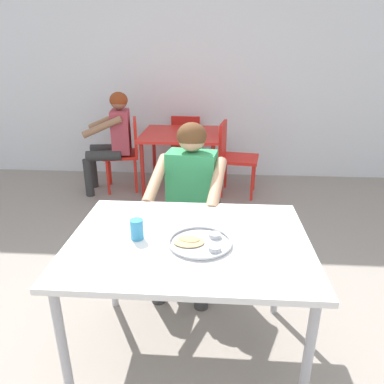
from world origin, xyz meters
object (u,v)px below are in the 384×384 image
Objects in this scene: table_foreground at (189,251)px; table_background_red at (180,140)px; chair_red_far at (187,140)px; diner_foreground at (189,193)px; chair_red_left at (127,149)px; chair_red_right at (232,153)px; drinking_cup at (137,229)px; thali_tray at (200,242)px; patron_background at (113,134)px; chair_foreground at (194,210)px.

table_background_red is at bearing 96.52° from table_foreground.
chair_red_far is at bearing 88.22° from table_background_red.
table_foreground is at bearing -85.82° from diner_foreground.
chair_red_left reaches higher than chair_red_right.
chair_red_right is (1.27, -0.08, -0.01)m from chair_red_left.
table_foreground is 0.29m from drinking_cup.
diner_foreground is at bearing -82.52° from table_background_red.
table_background_red is at bearing 97.68° from thali_tray.
chair_red_far reaches higher than table_background_red.
drinking_cup is (-0.26, -0.02, 0.13)m from table_foreground.
patron_background reaches higher than table_foreground.
chair_red_left reaches higher than drinking_cup.
patron_background reaches higher than chair_red_left.
chair_red_far is (-0.27, 3.16, -0.20)m from table_foreground.
patron_background is at bearing 120.21° from diner_foreground.
diner_foreground is (0.20, 0.75, -0.11)m from drinking_cup.
diner_foreground is (-0.05, 0.73, 0.02)m from table_foreground.
chair_red_right is (0.35, 1.54, 0.03)m from chair_foreground.
chair_red_left is 1.05× the size of chair_red_far.
patron_background is at bearing -178.94° from table_background_red.
chair_red_right is at bearing -48.72° from chair_red_far.
chair_red_far is at bearing 90.17° from drinking_cup.
chair_foreground is 0.94× the size of chair_red_right.
chair_red_left is (-1.00, 2.62, -0.26)m from thali_tray.
diner_foreground is at bearing 74.82° from drinking_cup.
patron_background is at bearing 113.42° from table_foreground.
chair_foreground is 0.32m from diner_foreground.
thali_tray is 2.57m from chair_red_right.
patron_background is (-0.79, -0.01, 0.06)m from table_background_red.
chair_foreground is at bearing -102.95° from chair_red_right.
patron_background is at bearing -149.73° from chair_red_left.
patron_background reaches higher than diner_foreground.
chair_red_right is 1.04× the size of chair_red_far.
table_background_red is 1.03× the size of chair_red_left.
drinking_cup is at bearing -89.32° from table_background_red.
table_foreground is 3.82× the size of thali_tray.
patron_background is (-0.81, -0.67, 0.23)m from chair_red_far.
chair_red_far is (-0.59, 0.67, -0.02)m from chair_red_right.
drinking_cup is at bearing -176.11° from table_foreground.
table_foreground is 2.52m from table_background_red.
table_foreground is 1.38× the size of chair_red_left.
drinking_cup is 2.53m from table_background_red.
drinking_cup is 2.69m from chair_red_left.
chair_foreground is (0.23, 0.97, -0.34)m from drinking_cup.
thali_tray reaches higher than table_foreground.
chair_foreground reaches higher than thali_tray.
drinking_cup is 2.64m from patron_background.
thali_tray is 3.24m from chair_red_far.
drinking_cup is at bearing -103.22° from chair_foreground.
chair_red_far is (-0.21, 2.43, -0.22)m from diner_foreground.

